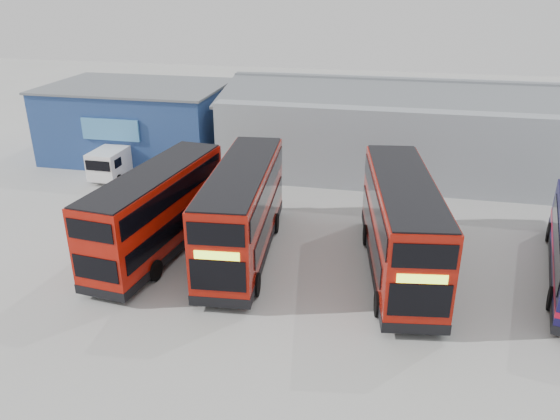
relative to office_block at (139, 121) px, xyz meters
The scene contains 7 objects.
ground_plane 22.94m from the office_block, 52.11° to the right, with size 120.00×120.00×0.00m, color #9B9A96.
office_block is the anchor object (origin of this frame).
maintenance_shed 22.09m from the office_block, ahead, with size 30.50×12.00×5.89m.
double_decker_left 15.78m from the office_block, 61.81° to the right, with size 3.39×9.84×4.08m.
double_decker_centre 17.51m from the office_block, 49.43° to the right, with size 3.29×10.35×4.31m.
double_decker_right 22.92m from the office_block, 36.03° to the right, with size 3.87×10.48×4.34m.
panel_van 4.63m from the office_block, 85.77° to the right, with size 2.02×4.61×2.00m.
Camera 1 is at (3.82, -17.42, 12.23)m, focal length 35.00 mm.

